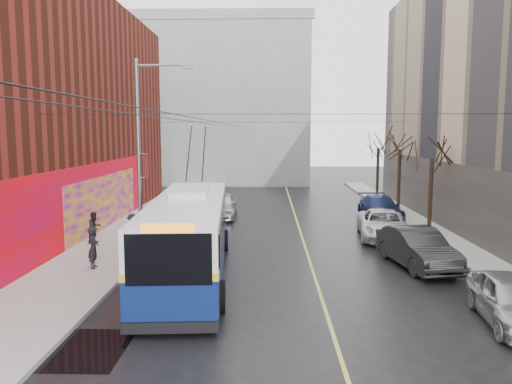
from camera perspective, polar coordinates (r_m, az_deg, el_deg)
ground at (r=13.96m, az=2.92°, el=-17.42°), size 140.00×140.00×0.00m
sidewalk_left at (r=26.48m, az=-15.47°, el=-5.70°), size 4.00×60.00×0.15m
sidewalk_right at (r=27.04m, az=21.74°, el=-5.69°), size 2.00×60.00×0.15m
lane_line at (r=27.39m, az=5.30°, el=-5.21°), size 0.12×50.00×0.01m
building_far at (r=58.07m, az=-4.24°, el=10.14°), size 20.50×12.10×18.00m
streetlight_pole at (r=23.45m, az=-12.89°, el=4.54°), size 2.65×0.60×9.00m
catenary_wires at (r=27.57m, az=-3.15°, el=7.95°), size 18.00×60.00×0.22m
tree_near at (r=30.22m, az=19.53°, el=5.06°), size 3.20×3.20×6.40m
tree_mid at (r=36.93m, az=16.18°, el=5.89°), size 3.20×3.20×6.68m
tree_far at (r=43.74m, az=13.84°, el=5.94°), size 3.20×3.20×6.57m
puddle at (r=14.65m, az=-19.39°, el=-16.59°), size 2.38×2.71×0.01m
pigeons_flying at (r=22.97m, az=-3.60°, el=8.70°), size 3.43×3.69×1.09m
trolleybus at (r=20.10m, az=-7.67°, el=-4.83°), size 3.64×12.87×6.04m
parked_car_a at (r=17.07m, az=27.19°, el=-10.90°), size 2.23×4.57×1.50m
parked_car_b at (r=22.41m, az=17.92°, el=-6.10°), size 2.58×5.28×1.67m
parked_car_c at (r=27.84m, az=14.33°, el=-3.62°), size 3.13×5.71×1.52m
parked_car_d at (r=33.74m, az=14.00°, el=-1.77°), size 2.34×5.37×1.54m
following_car at (r=33.50m, az=-3.99°, el=-1.53°), size 2.02×4.89×1.66m
pedestrian_a at (r=21.67m, az=-18.10°, el=-6.08°), size 0.47×0.66×1.70m
pedestrian_b at (r=26.51m, az=-17.95°, el=-3.87°), size 0.89×0.96×1.58m
pedestrian_c at (r=25.62m, az=-13.94°, el=-4.14°), size 0.93×1.15×1.55m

